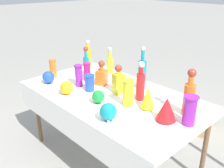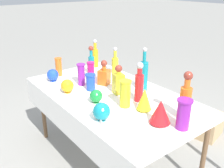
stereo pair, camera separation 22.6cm
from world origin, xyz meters
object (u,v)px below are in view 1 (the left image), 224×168
fluted_vase_1 (167,109)px  round_bowl_3 (66,88)px  tall_bottle_4 (110,63)px  round_bowl_1 (48,77)px  tall_bottle_2 (88,56)px  round_bowl_2 (98,97)px  slender_vase_2 (87,71)px  tall_bottle_3 (141,83)px  tall_bottle_0 (86,63)px  fluted_vase_0 (148,98)px  cardboard_box_behind_left (192,118)px  tall_bottle_1 (189,96)px  slender_vase_4 (190,110)px  slender_vase_3 (79,75)px  square_decanter_0 (118,81)px  slender_vase_1 (128,92)px  slender_vase_0 (53,68)px  round_bowl_0 (108,112)px  square_decanter_1 (102,75)px  slender_vase_5 (90,82)px  tall_bottle_5 (142,73)px

fluted_vase_1 → round_bowl_3: fluted_vase_1 is taller
tall_bottle_4 → round_bowl_1: size_ratio=2.31×
tall_bottle_2 → round_bowl_2: bearing=-33.6°
fluted_vase_1 → slender_vase_2: bearing=175.4°
tall_bottle_3 → tall_bottle_0: bearing=176.9°
fluted_vase_0 → cardboard_box_behind_left: (-0.17, 1.17, -0.74)m
tall_bottle_1 → slender_vase_4: bearing=-55.4°
round_bowl_3 → slender_vase_2: bearing=113.1°
slender_vase_3 → round_bowl_1: (-0.28, -0.19, -0.05)m
fluted_vase_0 → round_bowl_3: size_ratio=1.46×
round_bowl_1 → cardboard_box_behind_left: (0.90, 1.48, -0.71)m
tall_bottle_0 → square_decanter_0: (0.60, -0.09, -0.02)m
square_decanter_0 → slender_vase_1: 0.28m
tall_bottle_0 → slender_vase_0: size_ratio=1.61×
round_bowl_2 → cardboard_box_behind_left: size_ratio=0.22×
tall_bottle_3 → round_bowl_0: tall_bottle_3 is taller
square_decanter_1 → slender_vase_3: 0.24m
round_bowl_2 → cardboard_box_behind_left: round_bowl_2 is taller
slender_vase_5 → round_bowl_0: slender_vase_5 is taller
square_decanter_1 → slender_vase_0: size_ratio=1.25×
tall_bottle_4 → fluted_vase_0: tall_bottle_4 is taller
square_decanter_0 → tall_bottle_2: bearing=160.9°
slender_vase_5 → tall_bottle_3: bearing=24.1°
square_decanter_1 → slender_vase_1: square_decanter_1 is taller
square_decanter_0 → round_bowl_1: 0.77m
slender_vase_5 → round_bowl_2: bearing=-23.6°
tall_bottle_2 → slender_vase_5: tall_bottle_2 is taller
fluted_vase_0 → round_bowl_1: 1.12m
tall_bottle_3 → round_bowl_3: tall_bottle_3 is taller
tall_bottle_3 → cardboard_box_behind_left: size_ratio=0.66×
slender_vase_4 → cardboard_box_behind_left: slender_vase_4 is taller
slender_vase_0 → slender_vase_5: slender_vase_0 is taller
tall_bottle_1 → slender_vase_1: (-0.44, -0.23, -0.04)m
fluted_vase_0 → slender_vase_3: bearing=-171.0°
fluted_vase_0 → round_bowl_0: size_ratio=1.36×
tall_bottle_3 → square_decanter_1: (-0.51, -0.01, -0.06)m
slender_vase_2 → slender_vase_4: slender_vase_4 is taller
tall_bottle_1 → square_decanter_1: bearing=-175.3°
tall_bottle_1 → tall_bottle_2: 1.50m
slender_vase_3 → round_bowl_3: 0.23m
slender_vase_4 → slender_vase_5: size_ratio=1.41×
slender_vase_3 → fluted_vase_1: bearing=4.2°
tall_bottle_5 → round_bowl_1: tall_bottle_5 is taller
tall_bottle_4 → fluted_vase_0: (0.87, -0.37, -0.02)m
tall_bottle_4 → slender_vase_4: tall_bottle_4 is taller
tall_bottle_2 → slender_vase_1: (1.06, -0.41, -0.02)m
square_decanter_0 → slender_vase_5: bearing=-143.8°
slender_vase_5 → fluted_vase_0: bearing=11.1°
round_bowl_1 → cardboard_box_behind_left: 1.87m
tall_bottle_3 → fluted_vase_1: bearing=-19.9°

